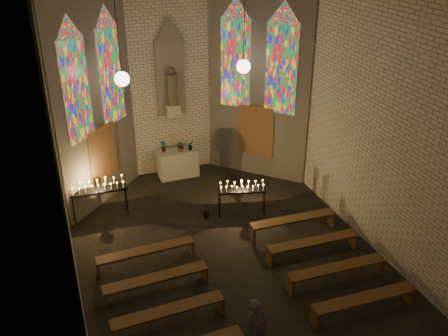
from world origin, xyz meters
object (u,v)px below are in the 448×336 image
Objects in this scene: votive_stand_left at (98,188)px; visitor at (256,330)px; altar at (178,163)px; aisle_flower_pot at (206,212)px; votive_stand_right at (242,188)px.

votive_stand_left is 1.13× the size of visitor.
aisle_flower_pot is at bearing -89.06° from altar.
aisle_flower_pot is at bearing -175.00° from votive_stand_right.
altar reaches higher than aisle_flower_pot.
votive_stand_left reaches higher than altar.
altar is 3.57m from votive_stand_left.
aisle_flower_pot is (0.05, -2.98, -0.30)m from altar.
visitor is at bearing -97.58° from aisle_flower_pot.
visitor is at bearing -93.96° from votive_stand_right.
altar is 8.55m from visitor.
altar is 0.92× the size of votive_stand_right.
aisle_flower_pot is at bearing 72.35° from visitor.
altar is at bearing 125.26° from votive_stand_right.
votive_stand_left is 4.37m from votive_stand_right.
votive_stand_right is (1.16, -3.18, 0.44)m from altar.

